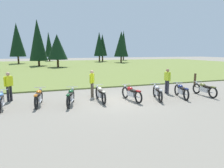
{
  "coord_description": "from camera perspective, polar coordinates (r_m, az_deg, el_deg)",
  "views": [
    {
      "loc": [
        -3.77,
        -10.49,
        2.84
      ],
      "look_at": [
        0.0,
        0.6,
        0.9
      ],
      "focal_mm": 32.24,
      "sensor_mm": 36.0,
      "label": 1
    }
  ],
  "objects": [
    {
      "name": "rider_with_back_turned",
      "position": [
        13.91,
        15.4,
        1.25
      ],
      "size": [
        0.29,
        0.54,
        1.67
      ],
      "color": "#2D2D38",
      "rests_on": "ground"
    },
    {
      "name": "motorcycle_orange",
      "position": [
        11.24,
        -20.08,
        -3.53
      ],
      "size": [
        0.62,
        2.09,
        0.88
      ],
      "color": "black",
      "rests_on": "ground"
    },
    {
      "name": "motorcycle_olive",
      "position": [
        14.05,
        24.69,
        -1.31
      ],
      "size": [
        0.62,
        2.1,
        0.88
      ],
      "color": "black",
      "rests_on": "ground"
    },
    {
      "name": "motorcycle_navy",
      "position": [
        12.97,
        19.05,
        -1.79
      ],
      "size": [
        0.78,
        2.06,
        0.88
      ],
      "color": "black",
      "rests_on": "ground"
    },
    {
      "name": "motorcycle_cream",
      "position": [
        11.4,
        -3.32,
        -2.78
      ],
      "size": [
        0.62,
        2.1,
        0.88
      ],
      "color": "black",
      "rests_on": "ground"
    },
    {
      "name": "motorcycle_sky_blue",
      "position": [
        11.31,
        -28.99,
        -4.07
      ],
      "size": [
        0.62,
        2.1,
        0.88
      ],
      "color": "black",
      "rests_on": "ground"
    },
    {
      "name": "motorcycle_red",
      "position": [
        11.59,
        5.52,
        -2.6
      ],
      "size": [
        0.65,
        2.09,
        0.88
      ],
      "color": "black",
      "rests_on": "ground"
    },
    {
      "name": "grass_moorland",
      "position": [
        36.9,
        -12.92,
        4.84
      ],
      "size": [
        80.0,
        44.0,
        0.1
      ],
      "primitive_type": "cube",
      "color": "olive",
      "rests_on": "ground"
    },
    {
      "name": "motorcycle_british_green",
      "position": [
        10.89,
        -11.64,
        -3.54
      ],
      "size": [
        0.82,
        2.04,
        0.88
      ],
      "color": "black",
      "rests_on": "ground"
    },
    {
      "name": "rider_in_hivis_vest",
      "position": [
        12.47,
        -5.68,
        0.63
      ],
      "size": [
        0.36,
        0.5,
        1.67
      ],
      "color": "#4C4233",
      "rests_on": "ground"
    },
    {
      "name": "forest_treeline",
      "position": [
        43.8,
        -18.82,
        11.1
      ],
      "size": [
        42.25,
        29.47,
        8.61
      ],
      "color": "#47331E",
      "rests_on": "ground"
    },
    {
      "name": "ground_plane",
      "position": [
        11.5,
        0.97,
        -4.89
      ],
      "size": [
        140.0,
        140.0,
        0.0
      ],
      "primitive_type": "plane",
      "color": "gray"
    },
    {
      "name": "rider_checking_bike",
      "position": [
        12.71,
        -27.25,
        -0.21
      ],
      "size": [
        0.43,
        0.4,
        1.67
      ],
      "color": "black",
      "rests_on": "ground"
    },
    {
      "name": "trail_marker_post",
      "position": [
        17.38,
        22.46,
        1.05
      ],
      "size": [
        0.12,
        0.12,
        1.06
      ],
      "primitive_type": "cube",
      "color": "#47331E",
      "rests_on": "ground"
    },
    {
      "name": "motorcycle_silver",
      "position": [
        12.11,
        12.76,
        -2.27
      ],
      "size": [
        0.85,
        2.03,
        0.88
      ],
      "color": "black",
      "rests_on": "ground"
    }
  ]
}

